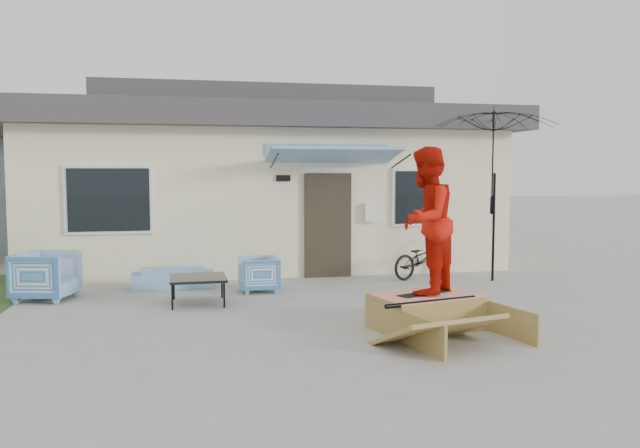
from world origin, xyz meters
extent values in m
plane|color=#97968E|center=(0.00, 0.00, 0.00)|extent=(90.00, 90.00, 0.00)
cube|color=beige|center=(0.00, 8.00, 1.50)|extent=(10.00, 7.00, 3.00)
cube|color=#38363E|center=(0.00, 8.00, 3.25)|extent=(10.80, 7.80, 0.50)
cube|color=#38363E|center=(0.00, 8.00, 3.80)|extent=(7.50, 4.50, 0.60)
cube|color=#30281E|center=(1.00, 4.46, 1.05)|extent=(0.95, 0.08, 2.10)
cube|color=white|center=(-3.20, 4.47, 1.60)|extent=(1.60, 0.06, 1.30)
cube|color=white|center=(2.80, 4.47, 1.60)|extent=(0.90, 0.06, 1.20)
cube|color=#246CA7|center=(1.00, 3.95, 2.45)|extent=(2.50, 1.09, 0.29)
imported|color=#246CA7|center=(-2.03, 3.80, 0.28)|extent=(1.46, 0.44, 0.57)
imported|color=#246CA7|center=(-4.05, 3.13, 0.45)|extent=(1.00, 1.04, 0.89)
imported|color=#246CA7|center=(-0.53, 3.18, 0.34)|extent=(0.65, 0.70, 0.69)
cube|color=black|center=(-1.59, 2.33, 0.22)|extent=(0.91, 0.91, 0.44)
imported|color=black|center=(2.83, 3.95, 0.49)|extent=(1.60, 1.10, 0.97)
cylinder|color=black|center=(4.06, 3.38, 1.05)|extent=(0.05, 0.05, 2.10)
imported|color=black|center=(4.06, 3.38, 1.75)|extent=(2.80, 2.68, 0.90)
cube|color=black|center=(1.42, 0.14, 0.48)|extent=(0.86, 0.55, 0.05)
imported|color=#BD1307|center=(1.42, 0.14, 1.50)|extent=(1.20, 1.22, 1.98)
camera|label=1|loc=(-1.64, -7.77, 2.10)|focal=35.02mm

